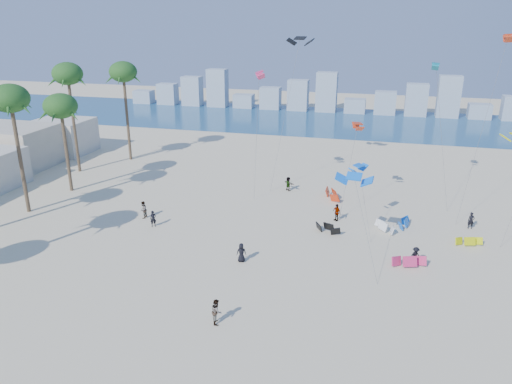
# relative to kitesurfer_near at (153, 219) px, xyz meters

# --- Properties ---
(ground) EXTENTS (220.00, 220.00, 0.00)m
(ground) POSITION_rel_kitesurfer_near_xyz_m (7.43, -15.77, -0.82)
(ground) COLOR beige
(ground) RESTS_ON ground
(ocean) EXTENTS (220.00, 220.00, 0.00)m
(ocean) POSITION_rel_kitesurfer_near_xyz_m (7.43, 56.23, -0.81)
(ocean) COLOR navy
(ocean) RESTS_ON ground
(kitesurfer_near) EXTENTS (0.71, 0.62, 1.64)m
(kitesurfer_near) POSITION_rel_kitesurfer_near_xyz_m (0.00, 0.00, 0.00)
(kitesurfer_near) COLOR black
(kitesurfer_near) RESTS_ON ground
(kitesurfer_mid) EXTENTS (0.95, 1.06, 1.80)m
(kitesurfer_mid) POSITION_rel_kitesurfer_near_xyz_m (11.35, -13.72, 0.08)
(kitesurfer_mid) COLOR gray
(kitesurfer_mid) RESTS_ON ground
(kitesurfers_far) EXTENTS (32.89, 19.70, 1.80)m
(kitesurfers_far) POSITION_rel_kitesurfer_near_xyz_m (13.12, 4.37, 0.03)
(kitesurfers_far) COLOR black
(kitesurfers_far) RESTS_ON ground
(grounded_kites) EXTENTS (15.85, 17.49, 1.02)m
(grounded_kites) POSITION_rel_kitesurfer_near_xyz_m (21.54, 4.95, -0.37)
(grounded_kites) COLOR black
(grounded_kites) RESTS_ON ground
(flying_kites) EXTENTS (32.07, 30.11, 18.49)m
(flying_kites) POSITION_rel_kitesurfer_near_xyz_m (23.12, 8.38, 11.01)
(flying_kites) COLOR blue
(flying_kites) RESTS_ON ground
(palm_row) EXTENTS (10.04, 44.80, 14.26)m
(palm_row) POSITION_rel_kitesurfer_near_xyz_m (-14.68, 0.41, 10.38)
(palm_row) COLOR brown
(palm_row) RESTS_ON ground
(distant_skyline) EXTENTS (85.00, 3.00, 8.40)m
(distant_skyline) POSITION_rel_kitesurfer_near_xyz_m (6.24, 66.23, 2.27)
(distant_skyline) COLOR #9EADBF
(distant_skyline) RESTS_ON ground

